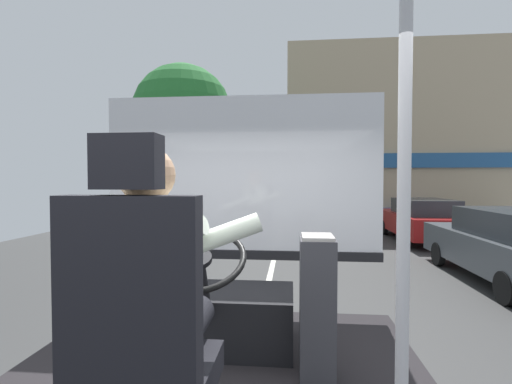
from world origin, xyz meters
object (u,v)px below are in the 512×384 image
Objects in this scene: driver_seat at (142,349)px; steering_console at (215,315)px; bus_driver at (153,282)px; handrail_pole at (403,235)px; parked_car_white at (366,203)px; parked_car_blue at (394,209)px; fare_box at (317,307)px; parked_car_red at (422,219)px.

steering_console is at bearing 90.00° from driver_seat.
bus_driver is 0.42× the size of handrail_pole.
parked_car_blue is at bearing -86.07° from parked_car_white.
parked_car_white is at bearing 76.77° from bus_driver.
parked_car_red is at bearing 68.48° from fare_box.
driver_seat is at bearing -103.16° from parked_car_white.
bus_driver is at bearing -113.09° from parked_car_red.
driver_seat reaches higher than steering_console.
parked_car_red is 9.45m from parked_car_white.
handrail_pole is at bearing -108.91° from parked_car_red.
bus_driver is 0.94m from handrail_pole.
fare_box is at bearing -106.53° from parked_car_blue.
bus_driver is at bearing 173.12° from handrail_pole.
steering_console is 1.76m from handrail_pole.
driver_seat is 0.32× the size of parked_car_white.
driver_seat is 21.45m from parked_car_white.
handrail_pole reaches higher than driver_seat.
steering_console is at bearing 125.24° from handrail_pole.
fare_box is at bearing 103.19° from handrail_pole.
handrail_pole is at bearing -104.90° from parked_car_blue.
parked_car_white is (3.97, 20.88, -1.16)m from handrail_pole.
parked_car_blue is at bearing 75.10° from handrail_pole.
bus_driver reaches higher than steering_console.
parked_car_red is 1.07× the size of parked_car_blue.
parked_car_red is at bearing 67.10° from driver_seat.
fare_box is 0.20× the size of parked_car_red.
parked_car_white is at bearing 78.13° from fare_box.
steering_console is (0.00, 1.18, -0.56)m from bus_driver.
handrail_pole reaches higher than fare_box.
fare_box is (0.69, 0.83, -0.36)m from bus_driver.
parked_car_red is (4.83, 11.43, -0.68)m from driver_seat.
steering_console is 11.24m from parked_car_red.
driver_seat reaches higher than parked_car_white.
handrail_pole is 12.13m from parked_car_red.
parked_car_blue is (4.30, 16.15, -1.15)m from handrail_pole.
handrail_pole is 1.12m from fare_box.
parked_car_blue reaches higher than parked_car_white.
handrail_pole is at bearing -6.88° from bus_driver.
bus_driver is (-0.00, 0.11, 0.22)m from driver_seat.
handrail_pole is (0.91, -0.00, 0.43)m from driver_seat.
parked_car_red reaches higher than parked_car_white.
parked_car_blue is at bearing 72.02° from bus_driver.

